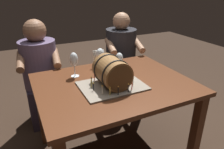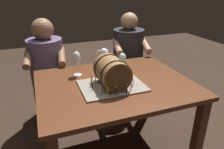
# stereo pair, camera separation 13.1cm
# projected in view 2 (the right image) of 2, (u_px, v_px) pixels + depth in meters

# --- Properties ---
(dining_table) EXTENTS (1.21, 0.95, 0.72)m
(dining_table) POSITION_uv_depth(u_px,v_px,m) (115.00, 94.00, 1.73)
(dining_table) COLOR #562D19
(dining_table) RESTS_ON ground
(barrel_cake) EXTENTS (0.48, 0.36, 0.24)m
(barrel_cake) POSITION_uv_depth(u_px,v_px,m) (112.00, 74.00, 1.57)
(barrel_cake) COLOR gray
(barrel_cake) RESTS_ON dining_table
(wine_glass_amber) EXTENTS (0.08, 0.08, 0.19)m
(wine_glass_amber) POSITION_uv_depth(u_px,v_px,m) (104.00, 55.00, 1.93)
(wine_glass_amber) COLOR white
(wine_glass_amber) RESTS_ON dining_table
(wine_glass_empty) EXTENTS (0.07, 0.07, 0.21)m
(wine_glass_empty) POSITION_uv_depth(u_px,v_px,m) (77.00, 59.00, 1.76)
(wine_glass_empty) COLOR white
(wine_glass_empty) RESTS_ON dining_table
(wine_glass_red) EXTENTS (0.07, 0.07, 0.17)m
(wine_glass_red) POSITION_uv_depth(u_px,v_px,m) (122.00, 59.00, 1.85)
(wine_glass_red) COLOR white
(wine_glass_red) RESTS_ON dining_table
(menu_card) EXTENTS (0.11, 0.03, 0.16)m
(menu_card) POSITION_uv_depth(u_px,v_px,m) (103.00, 58.00, 1.98)
(menu_card) COLOR silver
(menu_card) RESTS_ON dining_table
(person_seated_left) EXTENTS (0.42, 0.51, 1.14)m
(person_seated_left) POSITION_uv_depth(u_px,v_px,m) (48.00, 75.00, 2.26)
(person_seated_left) COLOR #372D40
(person_seated_left) RESTS_ON ground
(person_seated_right) EXTENTS (0.45, 0.53, 1.16)m
(person_seated_right) POSITION_uv_depth(u_px,v_px,m) (128.00, 64.00, 2.56)
(person_seated_right) COLOR black
(person_seated_right) RESTS_ON ground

